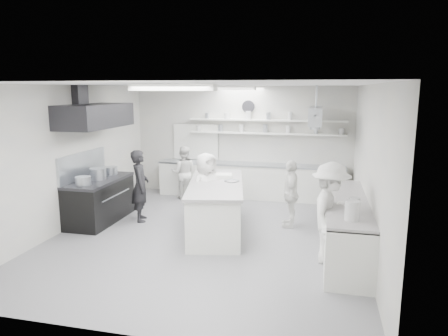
% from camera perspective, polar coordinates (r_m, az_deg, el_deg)
% --- Properties ---
extents(floor, '(6.00, 7.00, 0.02)m').
position_cam_1_polar(floor, '(8.42, -2.32, -9.46)').
color(floor, '#979797').
rests_on(floor, ground).
extents(ceiling, '(6.00, 7.00, 0.02)m').
position_cam_1_polar(ceiling, '(7.90, -2.49, 11.55)').
color(ceiling, silver).
rests_on(ceiling, wall_back).
extents(wall_back, '(6.00, 0.04, 3.00)m').
position_cam_1_polar(wall_back, '(11.40, 2.38, 3.72)').
color(wall_back, beige).
rests_on(wall_back, floor).
extents(wall_front, '(6.00, 0.04, 3.00)m').
position_cam_1_polar(wall_front, '(4.84, -13.79, -6.43)').
color(wall_front, beige).
rests_on(wall_front, floor).
extents(wall_left, '(0.04, 7.00, 3.00)m').
position_cam_1_polar(wall_left, '(9.29, -20.52, 1.41)').
color(wall_left, beige).
rests_on(wall_left, floor).
extents(wall_right, '(0.04, 7.00, 3.00)m').
position_cam_1_polar(wall_right, '(7.78, 19.39, -0.24)').
color(wall_right, beige).
rests_on(wall_right, floor).
extents(stove, '(0.80, 1.80, 0.90)m').
position_cam_1_polar(stove, '(9.63, -16.80, -4.45)').
color(stove, black).
rests_on(stove, floor).
extents(exhaust_hood, '(0.85, 2.00, 0.50)m').
position_cam_1_polar(exhaust_hood, '(9.32, -17.44, 6.90)').
color(exhaust_hood, '#28282C').
rests_on(exhaust_hood, wall_left).
extents(back_counter, '(5.00, 0.60, 0.92)m').
position_cam_1_polar(back_counter, '(11.23, 3.55, -1.79)').
color(back_counter, white).
rests_on(back_counter, floor).
extents(shelf_lower, '(4.20, 0.26, 0.04)m').
position_cam_1_polar(shelf_lower, '(11.13, 5.82, 4.80)').
color(shelf_lower, white).
rests_on(shelf_lower, wall_back).
extents(shelf_upper, '(4.20, 0.26, 0.04)m').
position_cam_1_polar(shelf_upper, '(11.10, 5.85, 6.59)').
color(shelf_upper, white).
rests_on(shelf_upper, wall_back).
extents(pass_through_window, '(1.30, 0.04, 1.00)m').
position_cam_1_polar(pass_through_window, '(11.70, -3.91, 3.64)').
color(pass_through_window, black).
rests_on(pass_through_window, wall_back).
extents(wall_clock, '(0.32, 0.05, 0.32)m').
position_cam_1_polar(wall_clock, '(11.24, 3.39, 8.47)').
color(wall_clock, white).
rests_on(wall_clock, wall_back).
extents(right_counter, '(0.74, 3.30, 0.94)m').
position_cam_1_polar(right_counter, '(7.81, 16.48, -7.84)').
color(right_counter, white).
rests_on(right_counter, floor).
extents(pot_rack, '(0.30, 1.60, 0.40)m').
position_cam_1_polar(pot_rack, '(10.02, 12.57, 7.09)').
color(pot_rack, '#ABB2BB').
rests_on(pot_rack, ceiling).
extents(light_fixture_front, '(1.30, 0.25, 0.10)m').
position_cam_1_polar(light_fixture_front, '(6.19, -7.13, 11.03)').
color(light_fixture_front, white).
rests_on(light_fixture_front, ceiling).
extents(light_fixture_rear, '(1.30, 0.25, 0.10)m').
position_cam_1_polar(light_fixture_rear, '(9.64, 0.48, 11.01)').
color(light_fixture_rear, white).
rests_on(light_fixture_rear, ceiling).
extents(prep_island, '(1.52, 2.81, 0.98)m').
position_cam_1_polar(prep_island, '(8.61, -1.11, -5.50)').
color(prep_island, white).
rests_on(prep_island, floor).
extents(stove_pot, '(0.36, 0.36, 0.30)m').
position_cam_1_polar(stove_pot, '(9.49, -17.01, -0.90)').
color(stove_pot, '#ABB2BB').
rests_on(stove_pot, stove).
extents(cook_stove, '(0.57, 0.69, 1.60)m').
position_cam_1_polar(cook_stove, '(9.35, -11.52, -2.42)').
color(cook_stove, black).
rests_on(cook_stove, floor).
extents(cook_back, '(0.79, 0.67, 1.42)m').
position_cam_1_polar(cook_back, '(11.11, -5.60, -0.63)').
color(cook_back, white).
rests_on(cook_back, floor).
extents(cook_island_left, '(0.84, 0.93, 1.60)m').
position_cam_1_polar(cook_island_left, '(8.82, -2.45, -3.03)').
color(cook_island_left, white).
rests_on(cook_island_left, floor).
extents(cook_island_right, '(0.41, 0.87, 1.45)m').
position_cam_1_polar(cook_island_right, '(8.91, 9.21, -3.52)').
color(cook_island_right, white).
rests_on(cook_island_right, floor).
extents(cook_right, '(0.82, 1.21, 1.73)m').
position_cam_1_polar(cook_right, '(7.17, 14.43, -6.07)').
color(cook_right, white).
rests_on(cook_right, floor).
extents(bowl_island_a, '(0.37, 0.37, 0.07)m').
position_cam_1_polar(bowl_island_a, '(8.56, 1.07, -1.95)').
color(bowl_island_a, '#ABB2BB').
rests_on(bowl_island_a, prep_island).
extents(bowl_island_b, '(0.20, 0.20, 0.05)m').
position_cam_1_polar(bowl_island_b, '(9.17, -1.41, -1.13)').
color(bowl_island_b, white).
rests_on(bowl_island_b, prep_island).
extents(bowl_right, '(0.26, 0.26, 0.05)m').
position_cam_1_polar(bowl_right, '(7.38, 16.13, -4.88)').
color(bowl_right, white).
rests_on(bowl_right, right_counter).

